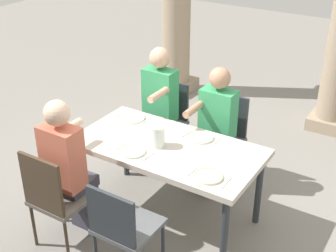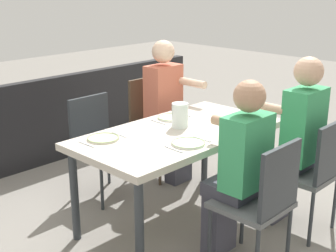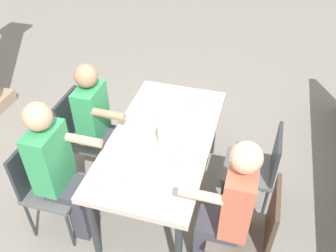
{
  "view_description": "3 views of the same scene",
  "coord_description": "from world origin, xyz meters",
  "px_view_note": "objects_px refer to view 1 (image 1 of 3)",
  "views": [
    {
      "loc": [
        1.89,
        -3.0,
        2.83
      ],
      "look_at": [
        -0.05,
        0.08,
        0.91
      ],
      "focal_mm": 49.95,
      "sensor_mm": 36.0,
      "label": 1
    },
    {
      "loc": [
        2.55,
        2.35,
        1.9
      ],
      "look_at": [
        0.1,
        -0.02,
        0.82
      ],
      "focal_mm": 50.8,
      "sensor_mm": 36.0,
      "label": 2
    },
    {
      "loc": [
        -2.22,
        -0.69,
        2.78
      ],
      "look_at": [
        0.11,
        -0.03,
        0.81
      ],
      "focal_mm": 38.13,
      "sensor_mm": 36.0,
      "label": 3
    }
  ],
  "objects_px": {
    "diner_guest_third": "(157,106)",
    "plate_1": "(133,152)",
    "diner_woman_green": "(214,127)",
    "chair_mid_north": "(223,133)",
    "plate_3": "(209,176)",
    "chair_west_south": "(54,195)",
    "chair_mid_south": "(122,226)",
    "plate_0": "(132,118)",
    "chair_west_north": "(166,117)",
    "diner_man_white": "(69,166)",
    "water_pitcher": "(158,137)",
    "plate_2": "(200,138)",
    "dining_table": "(168,152)"
  },
  "relations": [
    {
      "from": "chair_mid_south",
      "to": "plate_0",
      "type": "height_order",
      "value": "chair_mid_south"
    },
    {
      "from": "dining_table",
      "to": "plate_1",
      "type": "distance_m",
      "value": 0.33
    },
    {
      "from": "diner_guest_third",
      "to": "chair_mid_south",
      "type": "bearing_deg",
      "value": -65.83
    },
    {
      "from": "chair_west_north",
      "to": "diner_guest_third",
      "type": "height_order",
      "value": "diner_guest_third"
    },
    {
      "from": "chair_mid_north",
      "to": "plate_3",
      "type": "relative_size",
      "value": 3.98
    },
    {
      "from": "chair_mid_north",
      "to": "water_pitcher",
      "type": "relative_size",
      "value": 4.76
    },
    {
      "from": "diner_man_white",
      "to": "plate_0",
      "type": "bearing_deg",
      "value": 90.61
    },
    {
      "from": "diner_woman_green",
      "to": "diner_guest_third",
      "type": "height_order",
      "value": "diner_guest_third"
    },
    {
      "from": "diner_woman_green",
      "to": "diner_guest_third",
      "type": "xyz_separation_m",
      "value": [
        -0.68,
        0.03,
        0.04
      ]
    },
    {
      "from": "dining_table",
      "to": "chair_west_north",
      "type": "bearing_deg",
      "value": 123.37
    },
    {
      "from": "dining_table",
      "to": "plate_2",
      "type": "bearing_deg",
      "value": 54.65
    },
    {
      "from": "diner_man_white",
      "to": "plate_2",
      "type": "relative_size",
      "value": 5.61
    },
    {
      "from": "plate_3",
      "to": "water_pitcher",
      "type": "height_order",
      "value": "water_pitcher"
    },
    {
      "from": "water_pitcher",
      "to": "plate_2",
      "type": "bearing_deg",
      "value": 51.11
    },
    {
      "from": "diner_woman_green",
      "to": "plate_0",
      "type": "bearing_deg",
      "value": -150.22
    },
    {
      "from": "diner_guest_third",
      "to": "chair_west_north",
      "type": "bearing_deg",
      "value": 90.94
    },
    {
      "from": "plate_2",
      "to": "water_pitcher",
      "type": "height_order",
      "value": "water_pitcher"
    },
    {
      "from": "diner_guest_third",
      "to": "plate_3",
      "type": "xyz_separation_m",
      "value": [
        1.09,
        -0.93,
        0.05
      ]
    },
    {
      "from": "plate_0",
      "to": "plate_1",
      "type": "height_order",
      "value": "same"
    },
    {
      "from": "chair_west_south",
      "to": "plate_1",
      "type": "bearing_deg",
      "value": 57.9
    },
    {
      "from": "plate_0",
      "to": "chair_mid_south",
      "type": "bearing_deg",
      "value": -57.44
    },
    {
      "from": "diner_woman_green",
      "to": "plate_3",
      "type": "bearing_deg",
      "value": -65.55
    },
    {
      "from": "chair_west_south",
      "to": "chair_mid_south",
      "type": "relative_size",
      "value": 1.07
    },
    {
      "from": "dining_table",
      "to": "diner_woman_green",
      "type": "height_order",
      "value": "diner_woman_green"
    },
    {
      "from": "diner_woman_green",
      "to": "plate_0",
      "type": "height_order",
      "value": "diner_woman_green"
    },
    {
      "from": "diner_man_white",
      "to": "plate_0",
      "type": "relative_size",
      "value": 5.2
    },
    {
      "from": "chair_mid_south",
      "to": "water_pitcher",
      "type": "xyz_separation_m",
      "value": [
        -0.2,
        0.79,
        0.33
      ]
    },
    {
      "from": "plate_1",
      "to": "diner_woman_green",
      "type": "bearing_deg",
      "value": 71.01
    },
    {
      "from": "diner_woman_green",
      "to": "water_pitcher",
      "type": "bearing_deg",
      "value": -105.51
    },
    {
      "from": "plate_1",
      "to": "chair_mid_south",
      "type": "bearing_deg",
      "value": -61.48
    },
    {
      "from": "chair_west_south",
      "to": "chair_mid_north",
      "type": "bearing_deg",
      "value": 68.04
    },
    {
      "from": "plate_2",
      "to": "chair_west_south",
      "type": "bearing_deg",
      "value": -123.7
    },
    {
      "from": "chair_mid_south",
      "to": "chair_west_south",
      "type": "bearing_deg",
      "value": -179.34
    },
    {
      "from": "diner_woman_green",
      "to": "diner_guest_third",
      "type": "bearing_deg",
      "value": 177.44
    },
    {
      "from": "chair_west_south",
      "to": "plate_1",
      "type": "height_order",
      "value": "chair_west_south"
    },
    {
      "from": "chair_west_south",
      "to": "water_pitcher",
      "type": "distance_m",
      "value": 0.99
    },
    {
      "from": "diner_woman_green",
      "to": "chair_west_south",
      "type": "bearing_deg",
      "value": -114.49
    },
    {
      "from": "chair_mid_north",
      "to": "plate_1",
      "type": "bearing_deg",
      "value": -105.87
    },
    {
      "from": "chair_mid_south",
      "to": "plate_1",
      "type": "xyz_separation_m",
      "value": [
        -0.32,
        0.58,
        0.25
      ]
    },
    {
      "from": "diner_guest_third",
      "to": "water_pitcher",
      "type": "xyz_separation_m",
      "value": [
        0.49,
        -0.74,
        0.12
      ]
    },
    {
      "from": "diner_woman_green",
      "to": "diner_man_white",
      "type": "distance_m",
      "value": 1.48
    },
    {
      "from": "plate_0",
      "to": "plate_1",
      "type": "distance_m",
      "value": 0.64
    },
    {
      "from": "diner_guest_third",
      "to": "water_pitcher",
      "type": "bearing_deg",
      "value": -56.49
    },
    {
      "from": "dining_table",
      "to": "plate_0",
      "type": "xyz_separation_m",
      "value": [
        -0.57,
        0.25,
        0.08
      ]
    },
    {
      "from": "diner_guest_third",
      "to": "plate_1",
      "type": "xyz_separation_m",
      "value": [
        0.37,
        -0.95,
        0.05
      ]
    },
    {
      "from": "plate_0",
      "to": "water_pitcher",
      "type": "xyz_separation_m",
      "value": [
        0.5,
        -0.31,
        0.08
      ]
    },
    {
      "from": "plate_1",
      "to": "diner_man_white",
      "type": "bearing_deg",
      "value": -133.45
    },
    {
      "from": "dining_table",
      "to": "chair_mid_south",
      "type": "xyz_separation_m",
      "value": [
        0.13,
        -0.85,
        -0.17
      ]
    },
    {
      "from": "chair_mid_north",
      "to": "plate_2",
      "type": "relative_size",
      "value": 3.84
    },
    {
      "from": "diner_man_white",
      "to": "plate_3",
      "type": "distance_m",
      "value": 1.17
    }
  ]
}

